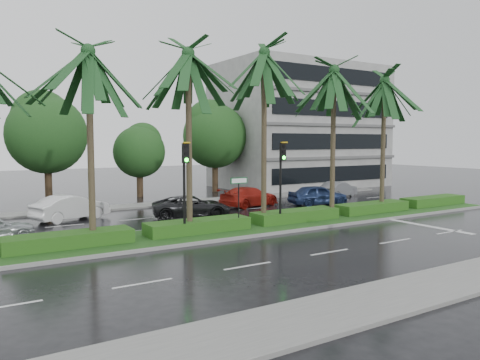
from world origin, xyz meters
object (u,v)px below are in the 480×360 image
car_darkgrey (192,206)px  car_blue (318,195)px  signal_median_left (185,175)px  car_white (71,208)px  street_sign (239,190)px  car_grey (338,189)px  car_red (249,197)px

car_darkgrey → car_blue: bearing=-72.3°
signal_median_left → car_white: bearing=111.4°
street_sign → car_blue: 11.51m
street_sign → car_darkgrey: 5.63m
signal_median_left → car_darkgrey: 6.81m
signal_median_left → car_grey: bearing=25.5°
car_white → car_grey: bearing=-111.8°
street_sign → car_darkgrey: (0.05, 5.44, -1.47)m
signal_median_left → street_sign: bearing=3.5°
signal_median_left → car_blue: signal_median_left is taller
signal_median_left → car_blue: size_ratio=1.03×
signal_median_left → car_red: signal_median_left is taller
car_red → car_blue: car_blue is taller
car_blue → car_grey: bearing=-47.7°
signal_median_left → car_white: size_ratio=0.99×
car_white → car_red: bearing=-115.1°
car_darkgrey → car_red: (5.45, 2.10, 0.03)m
car_red → car_grey: 9.02m
street_sign → car_red: bearing=53.9°
street_sign → car_red: street_sign is taller
signal_median_left → street_sign: size_ratio=1.68×
car_red → car_blue: bearing=-127.8°
street_sign → car_grey: size_ratio=0.67×
car_darkgrey → car_red: bearing=-51.7°
signal_median_left → car_red: bearing=42.2°
car_darkgrey → car_blue: 9.95m
car_red → car_blue: 4.93m
signal_median_left → car_blue: (13.00, 5.71, -2.28)m
signal_median_left → car_white: (-3.30, 8.41, -2.27)m
car_red → car_blue: (4.50, -2.01, 0.04)m
car_white → signal_median_left: bearing=179.7°
street_sign → car_white: (-6.30, 8.23, -1.40)m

